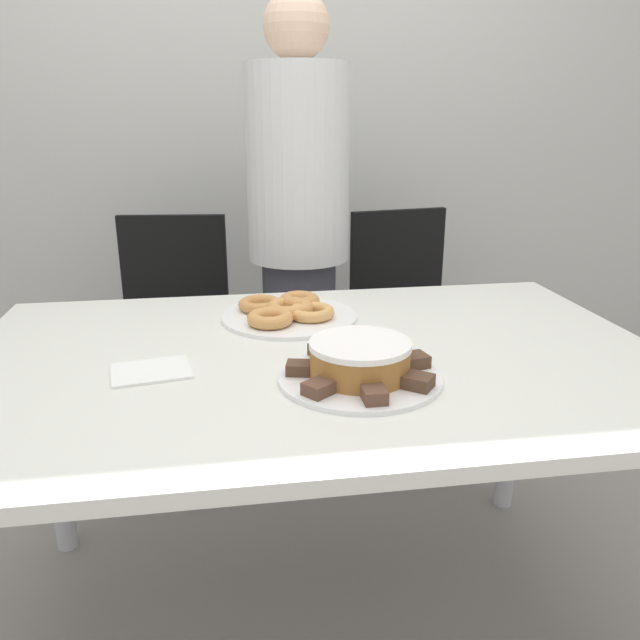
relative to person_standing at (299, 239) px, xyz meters
The scene contains 22 objects.
ground_plane 1.19m from the person_standing, 94.45° to the right, with size 12.00×12.00×0.00m, color gray.
wall_back 0.90m from the person_standing, 94.70° to the left, with size 8.00×0.05×2.60m.
table 0.84m from the person_standing, 94.45° to the right, with size 1.54×1.00×0.76m.
person_standing is the anchor object (origin of this frame).
office_chair_left 0.63m from the person_standing, 165.19° to the left, with size 0.49×0.49×0.91m.
office_chair_right 0.63m from the person_standing, 14.86° to the left, with size 0.51×0.51×0.91m.
plate_cake 0.99m from the person_standing, 90.17° to the right, with size 0.32×0.32×0.01m.
plate_donuts 0.59m from the person_standing, 99.52° to the right, with size 0.35×0.35×0.01m.
frosted_cake 0.98m from the person_standing, 90.17° to the right, with size 0.20×0.20×0.07m.
lamington_0 1.06m from the person_standing, 85.08° to the right, with size 0.07×0.07×0.03m.
lamington_1 0.96m from the person_standing, 83.19° to the right, with size 0.07×0.06×0.03m.
lamington_2 0.88m from the person_standing, 86.79° to the right, with size 0.06×0.07×0.03m.
lamington_3 0.88m from the person_standing, 93.60° to the right, with size 0.07×0.07×0.03m.
lamington_4 0.97m from the person_standing, 97.15° to the right, with size 0.06×0.05×0.02m.
lamington_5 1.06m from the person_standing, 95.22° to the right, with size 0.07×0.07×0.02m.
lamington_6 1.10m from the person_standing, 90.14° to the right, with size 0.04×0.05×0.03m.
donut_0 0.58m from the person_standing, 99.52° to the right, with size 0.12×0.12×0.04m.
donut_1 0.66m from the person_standing, 103.26° to the right, with size 0.11×0.11×0.03m.
donut_2 0.61m from the person_standing, 94.25° to the right, with size 0.12×0.12×0.03m.
donut_3 0.53m from the person_standing, 97.55° to the right, with size 0.11×0.11×0.04m.
donut_4 0.55m from the person_standing, 108.05° to the right, with size 0.11×0.11×0.03m.
napkin 0.98m from the person_standing, 115.18° to the right, with size 0.18×0.15×0.01m.
Camera 1 is at (-0.19, -1.27, 1.26)m, focal length 35.00 mm.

